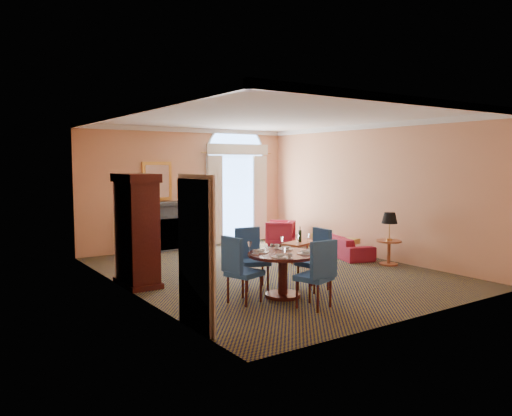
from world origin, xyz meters
TOP-DOWN VIEW (x-y plane):
  - ground at (0.00, 0.00)m, footprint 7.50×7.50m
  - room_envelope at (-0.03, 0.67)m, footprint 6.04×7.52m
  - armoire at (-2.72, 0.42)m, footprint 0.60×1.06m
  - dining_table at (-0.97, -1.75)m, footprint 1.20×1.20m
  - dining_chair_north at (-1.05, -0.90)m, footprint 0.62×0.62m
  - dining_chair_south at (-0.96, -2.63)m, footprint 0.61×0.61m
  - dining_chair_east at (-0.14, -1.67)m, footprint 0.56×0.56m
  - dining_chair_west at (-1.81, -1.66)m, footprint 0.61×0.61m
  - sofa at (2.55, 0.33)m, footprint 1.18×1.85m
  - armchair at (2.23, 2.58)m, footprint 1.05×1.05m
  - coffee_table at (1.25, 0.52)m, footprint 0.98×0.72m
  - side_table at (2.60, -0.95)m, footprint 0.55×0.55m

SIDE VIEW (x-z plane):
  - ground at x=0.00m, z-range 0.00..0.00m
  - sofa at x=2.55m, z-range 0.00..0.50m
  - armchair at x=2.23m, z-range 0.00..0.69m
  - coffee_table at x=1.25m, z-range 0.02..0.82m
  - dining_table at x=-0.97m, z-range 0.08..1.04m
  - dining_chair_north at x=-1.05m, z-range 0.08..1.17m
  - dining_chair_south at x=-0.96m, z-range 0.08..1.17m
  - dining_chair_east at x=-0.14m, z-range 0.08..1.17m
  - dining_chair_west at x=-1.81m, z-range 0.08..1.17m
  - side_table at x=2.60m, z-range 0.17..1.32m
  - armoire at x=-2.72m, z-range -0.04..2.04m
  - room_envelope at x=-0.03m, z-range 0.78..4.23m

